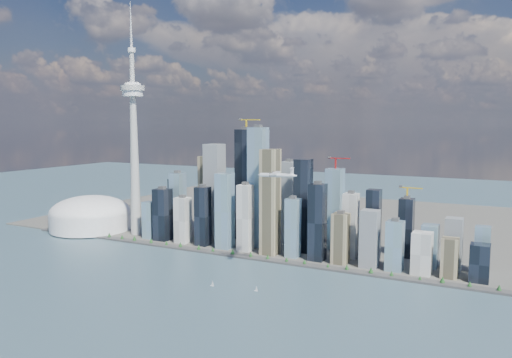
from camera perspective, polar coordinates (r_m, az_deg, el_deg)
The scene contains 10 objects.
ground at distance 846.16m, azimuth -11.60°, elevation -12.55°, with size 4000.00×4000.00×0.00m, color #334C59.
seawall at distance 1043.31m, azimuth -2.92°, elevation -8.65°, with size 1100.00×22.00×4.00m, color #383838.
land at distance 1440.93m, azimuth 6.07°, elevation -4.47°, with size 1400.00×900.00×3.00m, color #4C4C47.
shoreline_trees at distance 1041.57m, azimuth -2.92°, elevation -8.29°, with size 960.53×7.20×8.80m.
skyscraper_cluster at distance 1073.17m, azimuth 2.14°, elevation -3.52°, with size 736.00×142.00×281.26m.
needle_tower at distance 1231.56m, azimuth -13.78°, elevation 4.51°, with size 56.00×56.00×550.50m.
dome_stadium at distance 1340.27m, azimuth -18.38°, elevation -3.94°, with size 200.00×200.00×86.00m.
airplane at distance 864.67m, azimuth 2.43°, elevation 0.49°, with size 69.05×61.49×16.97m.
sailboat_west at distance 860.31m, azimuth -5.01°, elevation -11.87°, with size 7.84×2.89×10.83m.
sailboat_east at distance 833.26m, azimuth 0.03°, elevation -12.49°, with size 6.88×2.08×9.55m.
Camera 1 is at (503.91, -622.22, 273.67)m, focal length 35.00 mm.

